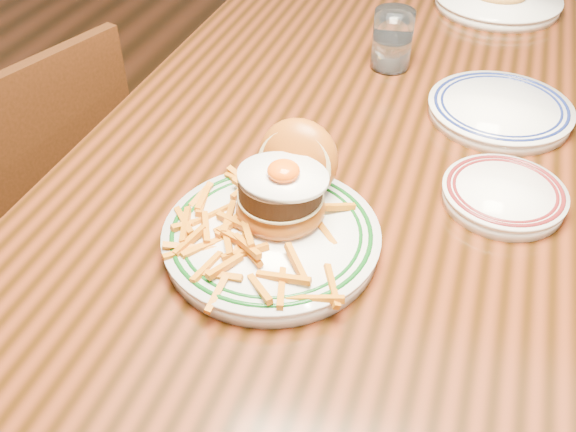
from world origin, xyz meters
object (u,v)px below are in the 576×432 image
(main_plate, at_px, (276,217))
(side_plate, at_px, (504,194))
(chair_left, at_px, (46,198))
(table, at_px, (356,141))

(main_plate, xyz_separation_m, side_plate, (0.30, 0.19, -0.02))
(chair_left, distance_m, side_plate, 1.02)
(table, relative_size, side_plate, 8.62)
(table, relative_size, chair_left, 1.94)
(main_plate, bearing_deg, table, 88.35)
(chair_left, bearing_deg, main_plate, -5.35)
(table, height_order, main_plate, main_plate)
(table, height_order, chair_left, chair_left)
(table, distance_m, chair_left, 0.73)
(table, height_order, side_plate, side_plate)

